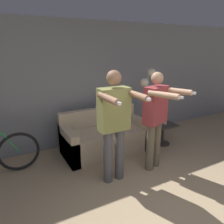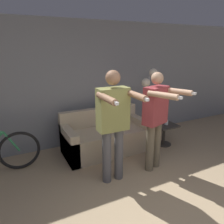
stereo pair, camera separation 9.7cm
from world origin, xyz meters
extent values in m
cube|color=gray|center=(0.00, 3.08, 1.30)|extent=(10.00, 0.05, 2.60)
cube|color=beige|center=(0.12, 2.40, 0.24)|extent=(1.70, 0.81, 0.48)
cube|color=beige|center=(0.12, 2.73, 0.66)|extent=(1.70, 0.14, 0.37)
cube|color=beige|center=(-0.65, 2.40, 0.31)|extent=(0.16, 0.81, 0.62)
cube|color=beige|center=(0.89, 2.40, 0.31)|extent=(0.16, 0.81, 0.62)
cylinder|color=#56565B|center=(-0.32, 1.45, 0.43)|extent=(0.14, 0.14, 0.86)
cylinder|color=#56565B|center=(-0.11, 1.45, 0.43)|extent=(0.14, 0.14, 0.86)
cube|color=#8C8E4C|center=(-0.22, 1.45, 1.18)|extent=(0.47, 0.22, 0.65)
sphere|color=#9E7051|center=(-0.22, 1.45, 1.65)|extent=(0.22, 0.22, 0.22)
cylinder|color=#9E7051|center=(-0.44, 1.21, 1.43)|extent=(0.09, 0.50, 0.10)
cube|color=white|center=(-0.44, 0.96, 1.42)|extent=(0.04, 0.12, 0.04)
cylinder|color=#9E7051|center=(0.01, 1.20, 1.43)|extent=(0.09, 0.50, 0.10)
cube|color=white|center=(0.00, 0.95, 1.42)|extent=(0.04, 0.12, 0.04)
cylinder|color=#6B604C|center=(0.48, 1.43, 0.42)|extent=(0.14, 0.14, 0.83)
cylinder|color=#6B604C|center=(0.67, 1.48, 0.42)|extent=(0.14, 0.14, 0.83)
cube|color=#9E383D|center=(0.57, 1.45, 1.15)|extent=(0.48, 0.34, 0.63)
sphere|color=tan|center=(0.57, 1.45, 1.59)|extent=(0.20, 0.20, 0.20)
cylinder|color=tan|center=(0.45, 1.15, 1.39)|extent=(0.24, 0.51, 0.10)
cube|color=white|center=(0.53, 0.92, 1.39)|extent=(0.07, 0.13, 0.04)
cylinder|color=tan|center=(0.84, 1.28, 1.39)|extent=(0.24, 0.51, 0.10)
cube|color=white|center=(0.92, 1.04, 1.39)|extent=(0.07, 0.13, 0.04)
ellipsoid|color=silver|center=(0.30, 2.73, 0.93)|extent=(0.29, 0.15, 0.17)
sphere|color=silver|center=(0.43, 2.73, 0.98)|extent=(0.09, 0.09, 0.09)
ellipsoid|color=silver|center=(0.15, 2.76, 0.87)|extent=(0.16, 0.04, 0.04)
cone|color=silver|center=(0.41, 2.72, 1.01)|extent=(0.03, 0.03, 0.03)
cone|color=silver|center=(0.41, 2.75, 1.01)|extent=(0.03, 0.03, 0.03)
cylinder|color=#B2B2B7|center=(1.19, 2.50, 0.01)|extent=(0.34, 0.34, 0.02)
cylinder|color=#B2B2B7|center=(1.19, 2.50, 0.73)|extent=(0.03, 0.03, 1.46)
sphere|color=white|center=(1.29, 2.50, 1.54)|extent=(0.18, 0.18, 0.18)
sphere|color=white|center=(1.11, 2.50, 1.34)|extent=(0.18, 0.18, 0.18)
cylinder|color=#38332D|center=(1.38, 2.13, 0.01)|extent=(0.34, 0.34, 0.02)
cylinder|color=#38332D|center=(1.38, 2.13, 0.22)|extent=(0.06, 0.06, 0.44)
cube|color=#38332D|center=(1.38, 2.13, 0.45)|extent=(0.49, 0.49, 0.03)
cylinder|color=silver|center=(1.40, 2.10, 0.51)|extent=(0.07, 0.07, 0.09)
torus|color=black|center=(-1.51, 2.49, 0.35)|extent=(0.69, 0.05, 0.69)
cylinder|color=#338E56|center=(-1.61, 2.49, 0.54)|extent=(0.24, 0.04, 0.40)
camera|label=1|loc=(-1.72, -1.25, 2.07)|focal=35.00mm
camera|label=2|loc=(-1.63, -1.30, 2.07)|focal=35.00mm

